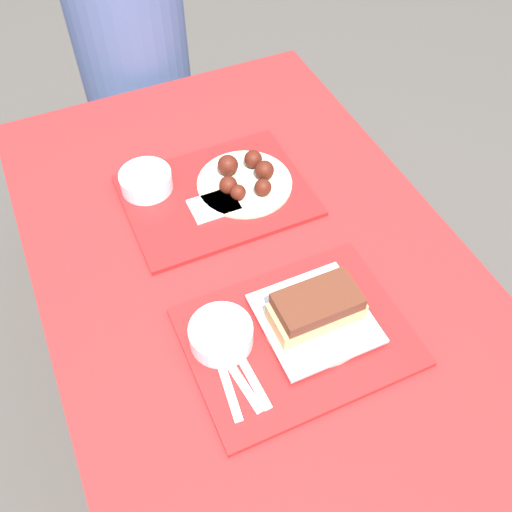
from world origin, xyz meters
TOP-DOWN VIEW (x-y plane):
  - ground_plane at (0.00, 0.00)m, footprint 12.00×12.00m
  - picnic_table at (0.00, 0.00)m, footprint 0.90×1.54m
  - picnic_bench_far at (0.00, 0.99)m, footprint 0.86×0.28m
  - tray_near at (-0.00, -0.15)m, footprint 0.43×0.33m
  - tray_far at (0.00, 0.28)m, footprint 0.43×0.33m
  - bowl_coleslaw_near at (-0.14, -0.10)m, footprint 0.12×0.12m
  - brisket_sandwich_plate at (0.05, -0.14)m, footprint 0.21×0.21m
  - plastic_fork_near at (-0.14, -0.18)m, footprint 0.04×0.17m
  - plastic_knife_near at (-0.12, -0.18)m, footprint 0.02×0.17m
  - plastic_spoon_near at (-0.16, -0.18)m, footprint 0.03×0.17m
  - bowl_coleslaw_far at (-0.14, 0.36)m, footprint 0.12×0.12m
  - wings_plate_far at (0.08, 0.28)m, footprint 0.23×0.23m
  - napkin_far at (-0.02, 0.24)m, footprint 0.11×0.08m
  - person_seated_across at (-0.00, 0.99)m, footprint 0.35×0.35m

SIDE VIEW (x-z plane):
  - ground_plane at x=0.00m, z-range 0.00..0.00m
  - picnic_bench_far at x=0.00m, z-range 0.15..0.60m
  - picnic_table at x=0.00m, z-range 0.27..1.00m
  - tray_near at x=0.00m, z-range 0.73..0.74m
  - tray_far at x=0.00m, z-range 0.73..0.74m
  - plastic_fork_near at x=-0.14m, z-range 0.74..0.74m
  - plastic_knife_near at x=-0.12m, z-range 0.74..0.74m
  - plastic_spoon_near at x=-0.16m, z-range 0.74..0.74m
  - napkin_far at x=-0.02m, z-range 0.74..0.75m
  - person_seated_across at x=0.00m, z-range 0.38..1.11m
  - wings_plate_far at x=0.08m, z-range 0.73..0.78m
  - bowl_coleslaw_near at x=-0.14m, z-range 0.74..0.79m
  - bowl_coleslaw_far at x=-0.14m, z-range 0.74..0.79m
  - brisket_sandwich_plate at x=0.05m, z-range 0.73..0.81m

